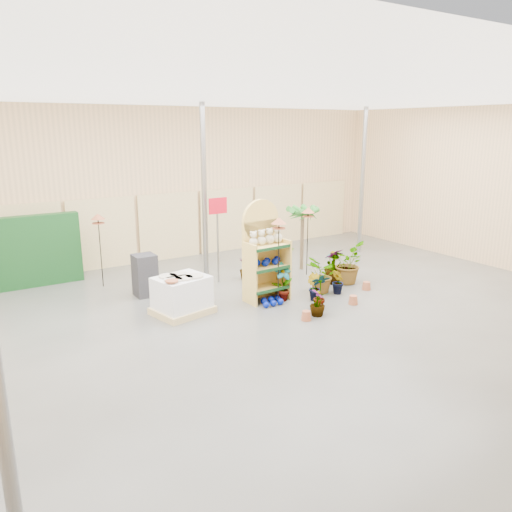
# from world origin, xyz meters

# --- Properties ---
(room) EXTENTS (15.20, 12.10, 4.70)m
(room) POSITION_xyz_m (0.00, 0.91, 2.21)
(room) COLOR #4D4D49
(room) RESTS_ON ground
(display_shelf) EXTENTS (1.00, 0.66, 2.33)m
(display_shelf) POSITION_xyz_m (0.38, 1.33, 1.06)
(display_shelf) COLOR #D3AE51
(display_shelf) RESTS_ON ground
(teddy_bears) EXTENTS (0.86, 0.23, 0.37)m
(teddy_bears) POSITION_xyz_m (0.41, 1.22, 1.47)
(teddy_bears) COLOR beige
(teddy_bears) RESTS_ON display_shelf
(gazing_balls_shelf) EXTENTS (0.86, 0.29, 0.16)m
(gazing_balls_shelf) POSITION_xyz_m (0.38, 1.20, 0.91)
(gazing_balls_shelf) COLOR #031490
(gazing_balls_shelf) RESTS_ON display_shelf
(gazing_balls_floor) EXTENTS (0.63, 0.39, 0.15)m
(gazing_balls_floor) POSITION_xyz_m (0.33, 0.87, 0.07)
(gazing_balls_floor) COLOR #031490
(gazing_balls_floor) RESTS_ON ground
(pallet_stack) EXTENTS (1.33, 1.18, 0.86)m
(pallet_stack) POSITION_xyz_m (-1.62, 1.44, 0.41)
(pallet_stack) COLOR tan
(pallet_stack) RESTS_ON ground
(charcoal_planters) EXTENTS (0.50, 0.50, 1.00)m
(charcoal_planters) POSITION_xyz_m (-1.86, 3.00, 0.50)
(charcoal_planters) COLOR #232327
(charcoal_planters) RESTS_ON ground
(trellis_stock) EXTENTS (2.00, 0.30, 1.80)m
(trellis_stock) POSITION_xyz_m (-3.80, 5.20, 0.90)
(trellis_stock) COLOR #124219
(trellis_stock) RESTS_ON ground
(offer_sign) EXTENTS (0.50, 0.08, 2.20)m
(offer_sign) POSITION_xyz_m (0.10, 2.98, 1.57)
(offer_sign) COLOR gray
(offer_sign) RESTS_ON ground
(bird_table_front) EXTENTS (0.34, 0.34, 1.97)m
(bird_table_front) POSITION_xyz_m (0.52, 0.90, 1.83)
(bird_table_front) COLOR black
(bird_table_front) RESTS_ON ground
(bird_table_right) EXTENTS (0.34, 0.34, 1.85)m
(bird_table_right) POSITION_xyz_m (2.45, 2.32, 1.71)
(bird_table_right) COLOR black
(bird_table_right) RESTS_ON ground
(bird_table_back) EXTENTS (0.34, 0.34, 1.86)m
(bird_table_back) POSITION_xyz_m (-2.53, 4.24, 1.73)
(bird_table_back) COLOR black
(bird_table_back) RESTS_ON ground
(palm) EXTENTS (0.70, 0.70, 1.89)m
(palm) POSITION_xyz_m (2.67, 2.84, 1.63)
(palm) COLOR brown
(palm) RESTS_ON ground
(potted_plant_0) EXTENTS (0.54, 0.43, 0.89)m
(potted_plant_0) POSITION_xyz_m (0.67, 0.94, 0.45)
(potted_plant_0) COLOR #297626
(potted_plant_0) RESTS_ON ground
(potted_plant_1) EXTENTS (0.30, 0.36, 0.62)m
(potted_plant_1) POSITION_xyz_m (1.32, 0.61, 0.31)
(potted_plant_1) COLOR #297626
(potted_plant_1) RESTS_ON ground
(potted_plant_2) EXTENTS (0.91, 0.98, 0.89)m
(potted_plant_2) POSITION_xyz_m (1.82, 0.91, 0.45)
(potted_plant_2) COLOR #297626
(potted_plant_2) RESTS_ON ground
(potted_plant_3) EXTENTS (0.55, 0.55, 0.91)m
(potted_plant_3) POSITION_xyz_m (2.57, 1.33, 0.46)
(potted_plant_3) COLOR #297626
(potted_plant_3) RESTS_ON ground
(potted_plant_4) EXTENTS (0.45, 0.42, 0.70)m
(potted_plant_4) POSITION_xyz_m (2.99, 2.00, 0.35)
(potted_plant_4) COLOR #297626
(potted_plant_4) RESTS_ON ground
(potted_plant_5) EXTENTS (0.44, 0.46, 0.65)m
(potted_plant_5) POSITION_xyz_m (1.09, 1.92, 0.32)
(potted_plant_5) COLOR #297626
(potted_plant_5) RESTS_ON ground
(potted_plant_6) EXTENTS (0.97, 0.93, 0.83)m
(potted_plant_6) POSITION_xyz_m (1.56, 2.35, 0.42)
(potted_plant_6) COLOR #297626
(potted_plant_6) RESTS_ON ground
(potted_plant_7) EXTENTS (0.44, 0.44, 0.58)m
(potted_plant_7) POSITION_xyz_m (0.75, -0.23, 0.29)
(potted_plant_7) COLOR #297626
(potted_plant_7) RESTS_ON ground
(potted_plant_8) EXTENTS (0.50, 0.41, 0.82)m
(potted_plant_8) POSITION_xyz_m (1.07, 0.08, 0.41)
(potted_plant_8) COLOR #297626
(potted_plant_8) RESTS_ON ground
(potted_plant_9) EXTENTS (0.39, 0.43, 0.62)m
(potted_plant_9) POSITION_xyz_m (2.07, 0.62, 0.31)
(potted_plant_9) COLOR #297626
(potted_plant_9) RESTS_ON ground
(potted_plant_10) EXTENTS (1.26, 1.25, 1.06)m
(potted_plant_10) POSITION_xyz_m (2.86, 1.20, 0.53)
(potted_plant_10) COLOR #297626
(potted_plant_10) RESTS_ON ground
(potted_plant_11) EXTENTS (0.48, 0.48, 0.61)m
(potted_plant_11) POSITION_xyz_m (0.84, 2.85, 0.31)
(potted_plant_11) COLOR #297626
(potted_plant_11) RESTS_ON ground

